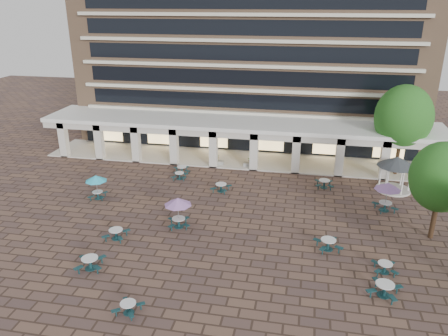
{
  "coord_description": "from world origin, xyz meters",
  "views": [
    {
      "loc": [
        7.15,
        -29.22,
        16.47
      ],
      "look_at": [
        0.85,
        3.0,
        3.66
      ],
      "focal_mm": 35.0,
      "sensor_mm": 36.0,
      "label": 1
    }
  ],
  "objects_px": {
    "planter_right": "(251,163)",
    "gazebo": "(397,165)",
    "planter_left": "(217,160)",
    "picnic_table_1": "(116,233)",
    "picnic_table_2": "(128,307)"
  },
  "relations": [
    {
      "from": "gazebo",
      "to": "picnic_table_1",
      "type": "bearing_deg",
      "value": -148.63
    },
    {
      "from": "picnic_table_2",
      "to": "planter_left",
      "type": "height_order",
      "value": "planter_left"
    },
    {
      "from": "picnic_table_1",
      "to": "gazebo",
      "type": "relative_size",
      "value": 0.5
    },
    {
      "from": "gazebo",
      "to": "planter_left",
      "type": "xyz_separation_m",
      "value": [
        -17.26,
        3.23,
        -1.86
      ]
    },
    {
      "from": "planter_left",
      "to": "planter_right",
      "type": "relative_size",
      "value": 1.0
    },
    {
      "from": "picnic_table_1",
      "to": "picnic_table_2",
      "type": "relative_size",
      "value": 1.03
    },
    {
      "from": "picnic_table_2",
      "to": "picnic_table_1",
      "type": "bearing_deg",
      "value": 128.69
    },
    {
      "from": "gazebo",
      "to": "planter_right",
      "type": "bearing_deg",
      "value": 166.68
    },
    {
      "from": "picnic_table_2",
      "to": "planter_right",
      "type": "relative_size",
      "value": 1.13
    },
    {
      "from": "picnic_table_1",
      "to": "planter_right",
      "type": "xyz_separation_m",
      "value": [
        7.7,
        16.23,
        0.02
      ]
    },
    {
      "from": "planter_left",
      "to": "planter_right",
      "type": "bearing_deg",
      "value": 0.0
    },
    {
      "from": "planter_right",
      "to": "gazebo",
      "type": "bearing_deg",
      "value": -13.32
    },
    {
      "from": "gazebo",
      "to": "planter_left",
      "type": "distance_m",
      "value": 17.66
    },
    {
      "from": "planter_left",
      "to": "planter_right",
      "type": "height_order",
      "value": "planter_left"
    },
    {
      "from": "picnic_table_2",
      "to": "planter_left",
      "type": "distance_m",
      "value": 23.67
    }
  ]
}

